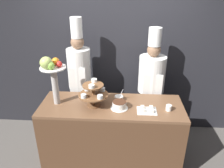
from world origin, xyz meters
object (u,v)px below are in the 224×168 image
at_px(tiered_stand, 93,93).
at_px(serving_bowl_far, 119,98).
at_px(cake_square_tray, 147,110).
at_px(chef_left, 80,78).
at_px(fruit_pedestal, 52,71).
at_px(chef_center_left, 151,84).
at_px(cup_white, 169,108).
at_px(cake_round, 119,105).

xyz_separation_m(tiered_stand, serving_bowl_far, (0.31, 0.16, -0.16)).
bearing_deg(cake_square_tray, chef_left, 144.28).
xyz_separation_m(fruit_pedestal, chef_center_left, (1.28, 0.59, -0.41)).
bearing_deg(serving_bowl_far, tiered_stand, -152.31).
bearing_deg(chef_left, fruit_pedestal, -109.07).
distance_m(cup_white, chef_left, 1.40).
relative_size(cup_white, serving_bowl_far, 0.45).
distance_m(cup_white, cake_square_tray, 0.27).
height_order(fruit_pedestal, chef_left, chef_left).
distance_m(fruit_pedestal, cake_round, 0.93).
bearing_deg(cake_round, serving_bowl_far, 93.59).
bearing_deg(tiered_stand, cup_white, -3.26).
bearing_deg(cake_round, chef_left, 133.90).
distance_m(cake_round, cup_white, 0.61).
xyz_separation_m(serving_bowl_far, chef_center_left, (0.47, 0.44, 0.01)).
xyz_separation_m(cake_round, cup_white, (0.61, -0.01, -0.01)).
relative_size(cup_white, chef_center_left, 0.04).
distance_m(fruit_pedestal, chef_center_left, 1.47).
bearing_deg(chef_left, cup_white, -28.07).
bearing_deg(tiered_stand, chef_center_left, 37.70).
xyz_separation_m(fruit_pedestal, cake_round, (0.83, -0.06, -0.41)).
height_order(tiered_stand, cake_square_tray, tiered_stand).
height_order(cake_square_tray, chef_center_left, chef_center_left).
xyz_separation_m(tiered_stand, chef_center_left, (0.78, 0.60, -0.14)).
distance_m(tiered_stand, chef_left, 0.68).
xyz_separation_m(cake_square_tray, chef_left, (-0.96, 0.69, 0.10)).
bearing_deg(fruit_pedestal, serving_bowl_far, 10.54).
xyz_separation_m(cake_round, chef_center_left, (0.45, 0.65, -0.00)).
xyz_separation_m(cup_white, cake_square_tray, (-0.27, -0.04, -0.02)).
bearing_deg(cup_white, fruit_pedestal, 177.35).
height_order(cake_round, chef_left, chef_left).
relative_size(serving_bowl_far, chef_left, 0.08).
height_order(cake_round, chef_center_left, chef_center_left).
xyz_separation_m(serving_bowl_far, chef_left, (-0.61, 0.44, 0.09)).
bearing_deg(chef_center_left, cup_white, -76.79).
bearing_deg(chef_center_left, tiered_stand, -142.30).
bearing_deg(fruit_pedestal, tiered_stand, -1.53).
distance_m(cake_round, chef_center_left, 0.79).
height_order(tiered_stand, serving_bowl_far, tiered_stand).
bearing_deg(serving_bowl_far, cup_white, -19.38).
xyz_separation_m(fruit_pedestal, cup_white, (1.43, -0.07, -0.42)).
relative_size(fruit_pedestal, serving_bowl_far, 4.02).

